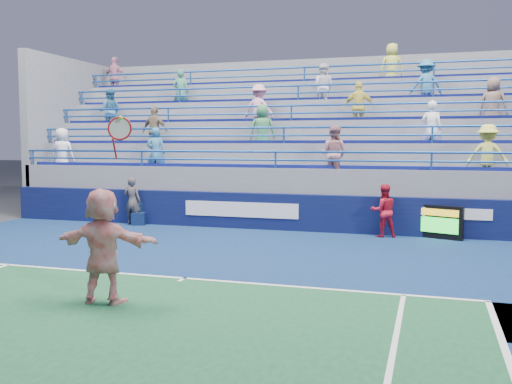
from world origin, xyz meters
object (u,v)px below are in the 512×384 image
(serve_speed_board, at_px, (439,222))
(tennis_player, at_px, (103,246))
(judge_chair, at_px, (139,218))
(ball_girl, at_px, (384,211))
(line_judge, at_px, (132,201))

(serve_speed_board, bearing_deg, tennis_player, -123.11)
(serve_speed_board, relative_size, judge_chair, 1.78)
(tennis_player, bearing_deg, serve_speed_board, 56.89)
(judge_chair, height_order, ball_girl, ball_girl)
(serve_speed_board, xyz_separation_m, ball_girl, (-1.47, -0.14, 0.28))
(line_judge, bearing_deg, ball_girl, 178.37)
(serve_speed_board, bearing_deg, ball_girl, -174.69)
(judge_chair, xyz_separation_m, line_judge, (-0.22, -0.00, 0.53))
(judge_chair, distance_m, line_judge, 0.58)
(line_judge, bearing_deg, tennis_player, 115.17)
(serve_speed_board, relative_size, tennis_player, 0.42)
(judge_chair, relative_size, tennis_player, 0.24)
(tennis_player, height_order, ball_girl, tennis_player)
(tennis_player, xyz_separation_m, line_judge, (-4.00, 8.06, -0.19))
(serve_speed_board, xyz_separation_m, line_judge, (-9.31, -0.08, 0.30))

